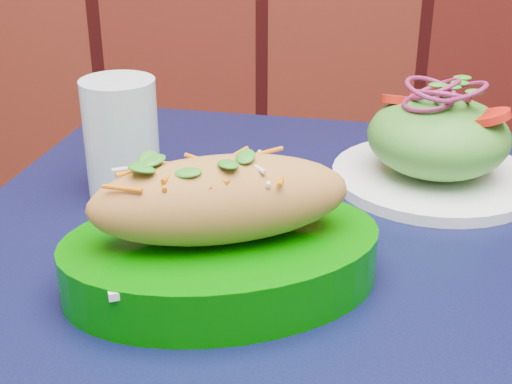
{
  "coord_description": "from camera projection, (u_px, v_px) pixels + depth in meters",
  "views": [
    {
      "loc": [
        -0.49,
        1.27,
        1.07
      ],
      "look_at": [
        -0.46,
        1.82,
        0.81
      ],
      "focal_mm": 50.0,
      "sensor_mm": 36.0,
      "label": 1
    }
  ],
  "objects": [
    {
      "name": "cafe_table",
      "position": [
        366.0,
        367.0,
        0.63
      ],
      "size": [
        0.98,
        0.98,
        0.75
      ],
      "rotation": [
        0.0,
        0.0,
        -0.26
      ],
      "color": "black",
      "rests_on": "ground"
    },
    {
      "name": "banh_mi_basket",
      "position": [
        221.0,
        236.0,
        0.57
      ],
      "size": [
        0.28,
        0.21,
        0.12
      ],
      "rotation": [
        0.0,
        0.0,
        0.18
      ],
      "color": "#026700",
      "rests_on": "cafe_table"
    },
    {
      "name": "water_glass",
      "position": [
        122.0,
        138.0,
        0.72
      ],
      "size": [
        0.08,
        0.08,
        0.12
      ],
      "primitive_type": "cylinder",
      "color": "silver",
      "rests_on": "cafe_table"
    },
    {
      "name": "salad_plate",
      "position": [
        437.0,
        144.0,
        0.75
      ],
      "size": [
        0.22,
        0.22,
        0.12
      ],
      "rotation": [
        0.0,
        0.0,
        0.34
      ],
      "color": "white",
      "rests_on": "cafe_table"
    }
  ]
}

